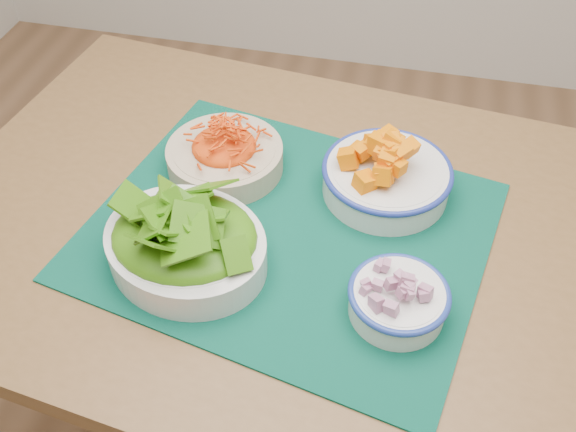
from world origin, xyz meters
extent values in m
cube|color=brown|center=(-0.06, 0.32, 0.73)|extent=(1.31, 0.96, 0.04)
cylinder|color=brown|center=(-0.57, 0.73, 0.35)|extent=(0.06, 0.06, 0.71)
cube|color=#012E23|center=(-0.08, 0.30, 0.75)|extent=(0.69, 0.61, 0.00)
cylinder|color=#BCAA8C|center=(-0.22, 0.42, 0.78)|extent=(0.25, 0.25, 0.05)
ellipsoid|color=#F24C0E|center=(-0.22, 0.42, 0.82)|extent=(0.18, 0.18, 0.04)
cylinder|color=silver|center=(0.06, 0.42, 0.78)|extent=(0.24, 0.24, 0.05)
torus|color=navy|center=(0.06, 0.42, 0.80)|extent=(0.22, 0.22, 0.01)
ellipsoid|color=orange|center=(0.06, 0.42, 0.83)|extent=(0.18, 0.18, 0.05)
ellipsoid|color=#225F05|center=(-0.21, 0.20, 0.84)|extent=(0.22, 0.19, 0.06)
cylinder|color=white|center=(0.11, 0.18, 0.78)|extent=(0.16, 0.16, 0.05)
torus|color=navy|center=(0.11, 0.18, 0.80)|extent=(0.14, 0.14, 0.01)
ellipsoid|color=maroon|center=(0.11, 0.18, 0.81)|extent=(0.12, 0.12, 0.03)
camera|label=1|loc=(0.08, -0.38, 1.50)|focal=40.00mm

